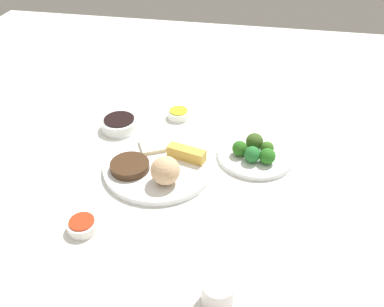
{
  "coord_description": "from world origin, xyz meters",
  "views": [
    {
      "loc": [
        -0.78,
        -0.19,
        0.69
      ],
      "look_at": [
        0.04,
        -0.04,
        0.06
      ],
      "focal_mm": 38.38,
      "sensor_mm": 36.0,
      "label": 1
    }
  ],
  "objects_px": {
    "soy_sauce_bowl": "(120,124)",
    "sauce_ramekin_hot_mustard": "(179,114)",
    "sauce_ramekin_sweet_and_sour": "(83,226)",
    "teacup": "(218,293)",
    "main_plate": "(159,166)",
    "broccoli_plate": "(255,155)"
  },
  "relations": [
    {
      "from": "main_plate",
      "to": "sauce_ramekin_hot_mustard",
      "type": "bearing_deg",
      "value": 0.6
    },
    {
      "from": "soy_sauce_bowl",
      "to": "teacup",
      "type": "distance_m",
      "value": 0.63
    },
    {
      "from": "main_plate",
      "to": "teacup",
      "type": "xyz_separation_m",
      "value": [
        -0.35,
        -0.2,
        0.02
      ]
    },
    {
      "from": "sauce_ramekin_hot_mustard",
      "to": "sauce_ramekin_sweet_and_sour",
      "type": "bearing_deg",
      "value": 167.59
    },
    {
      "from": "broccoli_plate",
      "to": "sauce_ramekin_sweet_and_sour",
      "type": "relative_size",
      "value": 3.07
    },
    {
      "from": "soy_sauce_bowl",
      "to": "teacup",
      "type": "height_order",
      "value": "teacup"
    },
    {
      "from": "sauce_ramekin_hot_mustard",
      "to": "main_plate",
      "type": "bearing_deg",
      "value": -179.4
    },
    {
      "from": "sauce_ramekin_sweet_and_sour",
      "to": "teacup",
      "type": "distance_m",
      "value": 0.33
    },
    {
      "from": "broccoli_plate",
      "to": "teacup",
      "type": "xyz_separation_m",
      "value": [
        -0.45,
        0.04,
        0.02
      ]
    },
    {
      "from": "sauce_ramekin_sweet_and_sour",
      "to": "broccoli_plate",
      "type": "bearing_deg",
      "value": -46.69
    },
    {
      "from": "main_plate",
      "to": "teacup",
      "type": "relative_size",
      "value": 4.73
    },
    {
      "from": "soy_sauce_bowl",
      "to": "sauce_ramekin_hot_mustard",
      "type": "relative_size",
      "value": 1.61
    },
    {
      "from": "broccoli_plate",
      "to": "sauce_ramekin_hot_mustard",
      "type": "xyz_separation_m",
      "value": [
        0.16,
        0.24,
        0.0
      ]
    },
    {
      "from": "main_plate",
      "to": "sauce_ramekin_sweet_and_sour",
      "type": "relative_size",
      "value": 4.29
    },
    {
      "from": "soy_sauce_bowl",
      "to": "sauce_ramekin_hot_mustard",
      "type": "bearing_deg",
      "value": -59.45
    },
    {
      "from": "sauce_ramekin_hot_mustard",
      "to": "teacup",
      "type": "relative_size",
      "value": 1.1
    },
    {
      "from": "main_plate",
      "to": "sauce_ramekin_sweet_and_sour",
      "type": "distance_m",
      "value": 0.26
    },
    {
      "from": "main_plate",
      "to": "sauce_ramekin_sweet_and_sour",
      "type": "xyz_separation_m",
      "value": [
        -0.23,
        0.11,
        0.0
      ]
    },
    {
      "from": "soy_sauce_bowl",
      "to": "sauce_ramekin_hot_mustard",
      "type": "height_order",
      "value": "soy_sauce_bowl"
    },
    {
      "from": "main_plate",
      "to": "sauce_ramekin_sweet_and_sour",
      "type": "height_order",
      "value": "sauce_ramekin_sweet_and_sour"
    },
    {
      "from": "sauce_ramekin_sweet_and_sour",
      "to": "sauce_ramekin_hot_mustard",
      "type": "xyz_separation_m",
      "value": [
        0.49,
        -0.11,
        0.0
      ]
    },
    {
      "from": "sauce_ramekin_hot_mustard",
      "to": "teacup",
      "type": "bearing_deg",
      "value": -161.38
    }
  ]
}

